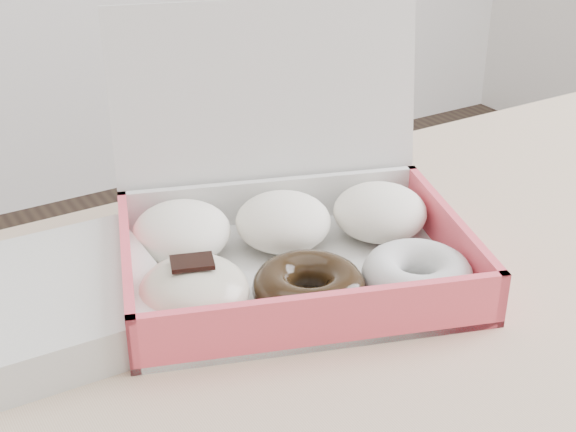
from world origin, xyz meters
TOP-DOWN VIEW (x-y plane):
  - table at (0.00, 0.00)m, footprint 1.20×0.80m
  - donut_box at (-0.11, 0.16)m, footprint 0.41×0.38m
  - newspapers at (-0.37, 0.19)m, footprint 0.26×0.21m

SIDE VIEW (x-z plane):
  - table at x=0.00m, z-range 0.30..1.05m
  - newspapers at x=-0.37m, z-range 0.75..0.79m
  - donut_box at x=-0.11m, z-range 0.67..0.91m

